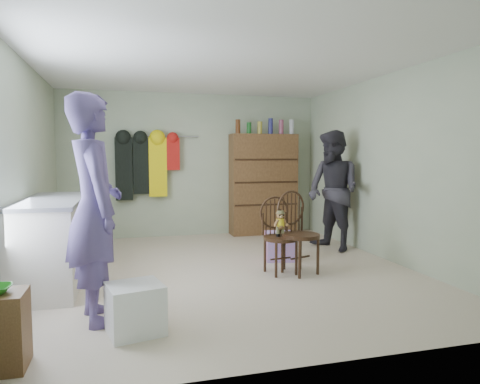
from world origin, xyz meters
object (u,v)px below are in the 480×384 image
object	(u,v)px
chair_front	(279,231)
counter	(53,241)
dresser	(263,184)
chair_far	(297,229)

from	to	relation	value
chair_front	counter	bearing A→B (deg)	165.25
dresser	chair_far	bearing A→B (deg)	-99.29
chair_far	dresser	xyz separation A→B (m)	(0.43, 2.61, 0.38)
chair_front	chair_far	size ratio (longest dim) A/B	0.93
chair_far	dresser	distance (m)	2.68
dresser	counter	bearing A→B (deg)	-144.32
counter	chair_front	world-z (taller)	counter
counter	chair_front	bearing A→B (deg)	-5.63
counter	dresser	size ratio (longest dim) A/B	0.90
counter	chair_far	distance (m)	2.79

